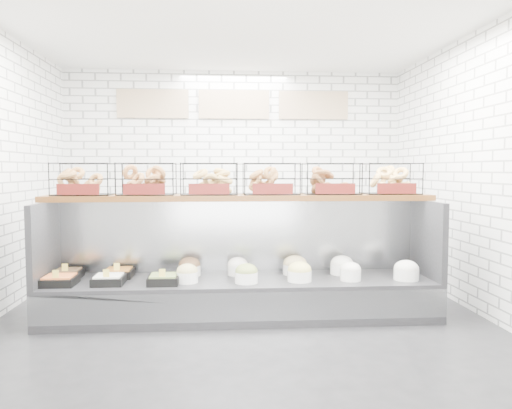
{
  "coord_description": "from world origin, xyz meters",
  "views": [
    {
      "loc": [
        -0.22,
        -4.81,
        1.53
      ],
      "look_at": [
        0.16,
        0.45,
        1.16
      ],
      "focal_mm": 35.0,
      "sensor_mm": 36.0,
      "label": 1
    }
  ],
  "objects": [
    {
      "name": "display_case",
      "position": [
        0.0,
        0.34,
        0.33
      ],
      "size": [
        4.0,
        0.9,
        1.2
      ],
      "color": "black",
      "rests_on": "ground"
    },
    {
      "name": "ground",
      "position": [
        0.0,
        0.0,
        0.0
      ],
      "size": [
        5.5,
        5.5,
        0.0
      ],
      "primitive_type": "plane",
      "color": "black",
      "rests_on": "ground"
    },
    {
      "name": "room_shell",
      "position": [
        0.0,
        0.6,
        2.06
      ],
      "size": [
        5.02,
        5.51,
        3.01
      ],
      "color": "white",
      "rests_on": "ground"
    },
    {
      "name": "prep_counter",
      "position": [
        -0.0,
        2.43,
        0.47
      ],
      "size": [
        4.0,
        0.6,
        1.2
      ],
      "color": "#93969B",
      "rests_on": "ground"
    },
    {
      "name": "bagel_shelf",
      "position": [
        0.0,
        0.52,
        1.39
      ],
      "size": [
        4.1,
        0.5,
        0.4
      ],
      "color": "#4F2A10",
      "rests_on": "display_case"
    }
  ]
}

